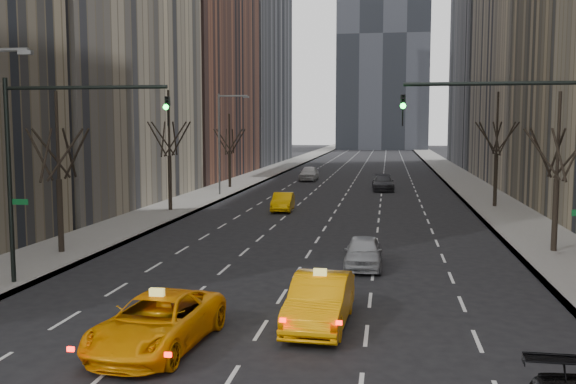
% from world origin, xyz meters
% --- Properties ---
extents(sidewalk_left, '(4.50, 320.00, 0.15)m').
position_xyz_m(sidewalk_left, '(-12.25, 70.00, 0.07)').
color(sidewalk_left, slate).
rests_on(sidewalk_left, ground).
extents(sidewalk_right, '(4.50, 320.00, 0.15)m').
position_xyz_m(sidewalk_right, '(12.25, 70.00, 0.07)').
color(sidewalk_right, slate).
rests_on(sidewalk_right, ground).
extents(tree_lw_b, '(3.36, 3.50, 7.82)m').
position_xyz_m(tree_lw_b, '(-12.00, 18.00, 3.72)').
color(tree_lw_b, black).
rests_on(tree_lw_b, ground).
extents(tree_lw_c, '(3.36, 3.50, 8.74)m').
position_xyz_m(tree_lw_c, '(-12.00, 34.00, 4.04)').
color(tree_lw_c, black).
rests_on(tree_lw_c, ground).
extents(tree_lw_d, '(3.36, 3.50, 7.36)m').
position_xyz_m(tree_lw_d, '(-12.00, 52.00, 3.56)').
color(tree_lw_d, black).
rests_on(tree_lw_d, ground).
extents(tree_rw_b, '(3.36, 3.50, 7.82)m').
position_xyz_m(tree_rw_b, '(12.00, 22.00, 3.72)').
color(tree_rw_b, black).
rests_on(tree_rw_b, ground).
extents(tree_rw_c, '(3.36, 3.50, 8.74)m').
position_xyz_m(tree_rw_c, '(12.00, 40.00, 4.04)').
color(tree_rw_c, black).
rests_on(tree_rw_c, ground).
extents(traffic_mast_left, '(6.69, 0.39, 8.00)m').
position_xyz_m(traffic_mast_left, '(-9.11, 12.00, 5.49)').
color(traffic_mast_left, black).
rests_on(traffic_mast_left, ground).
extents(traffic_mast_right, '(6.69, 0.39, 8.00)m').
position_xyz_m(traffic_mast_right, '(9.11, 12.00, 5.49)').
color(traffic_mast_right, black).
rests_on(traffic_mast_right, ground).
extents(streetlight_far, '(2.83, 0.22, 9.00)m').
position_xyz_m(streetlight_far, '(-10.84, 45.00, 5.62)').
color(streetlight_far, slate).
rests_on(streetlight_far, ground).
extents(taxi_suv, '(2.98, 5.64, 1.51)m').
position_xyz_m(taxi_suv, '(-2.61, 5.99, 0.76)').
color(taxi_suv, '#FF9E05').
rests_on(taxi_suv, ground).
extents(taxi_sedan, '(1.94, 5.00, 1.62)m').
position_xyz_m(taxi_sedan, '(1.76, 8.72, 0.81)').
color(taxi_sedan, '#FFA105').
rests_on(taxi_sedan, ground).
extents(silver_sedan_ahead, '(1.67, 4.10, 1.39)m').
position_xyz_m(silver_sedan_ahead, '(2.79, 17.41, 0.70)').
color(silver_sedan_ahead, '#95979C').
rests_on(silver_sedan_ahead, ground).
extents(far_taxi, '(1.65, 4.17, 1.35)m').
position_xyz_m(far_taxi, '(-3.88, 35.76, 0.68)').
color(far_taxi, '#FDB205').
rests_on(far_taxi, ground).
extents(far_suv_grey, '(2.29, 5.15, 1.47)m').
position_xyz_m(far_suv_grey, '(3.36, 52.39, 0.73)').
color(far_suv_grey, '#2B2B30').
rests_on(far_suv_grey, ground).
extents(far_car_white, '(1.99, 4.91, 1.67)m').
position_xyz_m(far_car_white, '(-5.23, 62.64, 0.84)').
color(far_car_white, silver).
rests_on(far_car_white, ground).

